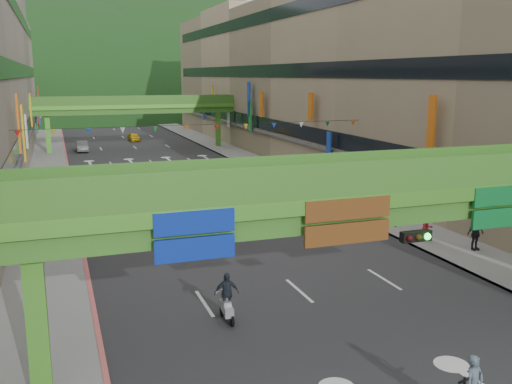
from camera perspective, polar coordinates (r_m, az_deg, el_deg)
road_slab at (r=62.34m, az=-9.83°, el=2.46°), size 18.00×140.00×0.02m
sidewalk_left at (r=61.51m, az=-19.98°, el=1.87°), size 4.00×140.00×0.15m
sidewalk_right at (r=65.03m, az=-0.23°, el=3.07°), size 4.00×140.00×0.15m
curb_left at (r=61.51m, az=-18.22°, el=2.00°), size 0.20×140.00×0.18m
curb_right at (r=64.43m, az=-1.82°, el=3.00°), size 0.20×140.00×0.18m
building_row_right at (r=67.32m, az=6.28°, el=11.31°), size 12.80×95.00×19.00m
overpass_near at (r=20.07m, az=14.65°, el=-1.92°), size 28.00×12.27×7.10m
overpass_far at (r=76.53m, az=-11.89°, el=8.13°), size 28.00×2.20×7.10m
hill_left at (r=171.08m, az=-21.20°, el=7.60°), size 168.00×140.00×112.00m
hill_right at (r=194.18m, az=-9.06°, el=8.62°), size 208.00×176.00×128.00m
bunting_string at (r=42.14m, az=-5.46°, el=6.40°), size 26.00×0.36×0.47m
scooter_rider_mid at (r=34.86m, az=-2.49°, el=-2.76°), size 0.89×1.60×2.14m
scooter_rider_left at (r=23.28m, az=-2.96°, el=-10.45°), size 1.03×1.60×2.05m
scooter_rider_far at (r=50.58m, az=-7.72°, el=1.71°), size 1.02×1.59×2.23m
parked_scooter_row at (r=44.21m, az=6.24°, el=-0.51°), size 1.60×7.21×1.08m
car_silver at (r=77.22m, az=-17.00°, el=4.37°), size 1.43×4.09×1.35m
car_yellow at (r=87.58m, az=-12.12°, el=5.40°), size 1.69×3.79×1.26m
pedestrian_red at (r=35.06m, az=16.73°, el=-3.74°), size 0.78×0.62×1.55m
pedestrian_dark at (r=34.16m, az=21.08°, el=-4.15°), size 1.13×0.52×1.88m
pedestrian_blue at (r=41.55m, az=12.20°, el=-1.01°), size 0.93×0.76×1.73m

